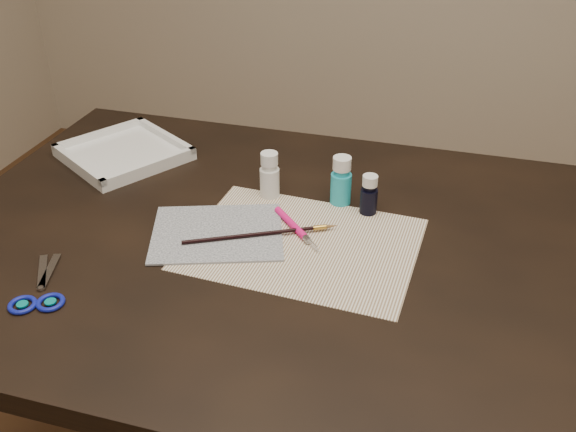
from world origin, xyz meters
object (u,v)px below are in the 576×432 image
(paint_bottle_white, at_px, (270,175))
(paint_bottle_cyan, at_px, (341,180))
(paint_bottle_navy, at_px, (369,195))
(paper, at_px, (303,244))
(canvas, at_px, (217,233))
(palette_tray, at_px, (124,152))
(scissors, at_px, (38,283))

(paint_bottle_white, bearing_deg, paint_bottle_cyan, 5.17)
(paint_bottle_cyan, distance_m, paint_bottle_navy, 0.06)
(paper, height_order, paint_bottle_cyan, paint_bottle_cyan)
(canvas, distance_m, paint_bottle_white, 0.17)
(canvas, bearing_deg, paint_bottle_cyan, 42.05)
(canvas, xyz_separation_m, palette_tray, (-0.31, 0.23, 0.01))
(paper, relative_size, canvas, 1.70)
(paint_bottle_cyan, bearing_deg, paint_bottle_navy, -21.16)
(canvas, bearing_deg, scissors, -135.57)
(paint_bottle_cyan, bearing_deg, scissors, -136.64)
(paint_bottle_cyan, height_order, palette_tray, paint_bottle_cyan)
(paint_bottle_navy, distance_m, scissors, 0.60)
(canvas, height_order, paint_bottle_cyan, paint_bottle_cyan)
(scissors, height_order, palette_tray, palette_tray)
(paper, xyz_separation_m, paint_bottle_cyan, (0.03, 0.16, 0.05))
(paper, distance_m, scissors, 0.44)
(paint_bottle_navy, bearing_deg, palette_tray, 171.58)
(paint_bottle_cyan, bearing_deg, palette_tray, 173.15)
(scissors, bearing_deg, paint_bottle_navy, -83.47)
(paper, height_order, paint_bottle_white, paint_bottle_white)
(paper, distance_m, paint_bottle_white, 0.19)
(paint_bottle_white, bearing_deg, paper, -54.01)
(paint_bottle_cyan, distance_m, scissors, 0.57)
(canvas, bearing_deg, palette_tray, 143.31)
(paper, relative_size, paint_bottle_navy, 4.98)
(paper, bearing_deg, paint_bottle_cyan, 78.01)
(paint_bottle_white, bearing_deg, palette_tray, 168.59)
(paint_bottle_white, xyz_separation_m, palette_tray, (-0.36, 0.07, -0.03))
(paper, relative_size, paint_bottle_cyan, 4.03)
(canvas, relative_size, scissors, 1.36)
(paper, bearing_deg, canvas, -175.49)
(palette_tray, bearing_deg, paint_bottle_cyan, -6.85)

